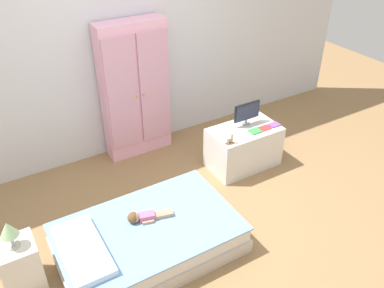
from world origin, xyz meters
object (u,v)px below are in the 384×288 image
wardrobe (135,91)px  rocking_horse_toy (230,139)px  tv_stand (243,147)px  tv_monitor (247,112)px  table_lamp (8,230)px  bed (149,238)px  nightstand (21,266)px  book_green (255,131)px  doll (142,217)px  book_red (265,128)px  book_purple (274,125)px

wardrobe → rocking_horse_toy: (0.56, -1.03, -0.25)m
tv_stand → tv_monitor: tv_monitor is taller
rocking_horse_toy → table_lamp: bearing=-172.5°
bed → nightstand: (-1.00, 0.18, 0.08)m
tv_stand → book_green: book_green is taller
nightstand → table_lamp: (0.00, 0.00, 0.38)m
table_lamp → wardrobe: bearing=39.7°
bed → doll: (-0.01, 0.09, 0.18)m
book_red → book_purple: (0.13, 0.00, 0.00)m
book_green → rocking_horse_toy: bearing=-172.1°
bed → wardrobe: size_ratio=0.98×
nightstand → wardrobe: (1.58, 1.31, 0.55)m
tv_monitor → book_red: bearing=-56.0°
table_lamp → bed: bearing=-10.0°
doll → bed: bearing=-84.5°
table_lamp → rocking_horse_toy: size_ratio=2.12×
wardrobe → bed: bearing=-111.5°
nightstand → book_red: book_red is taller
nightstand → book_green: bearing=7.6°
table_lamp → rocking_horse_toy: bearing=7.5°
doll → table_lamp: 1.03m
tv_monitor → book_green: size_ratio=2.59×
book_purple → tv_monitor: bearing=144.4°
nightstand → tv_monitor: bearing=11.4°
tv_stand → book_red: book_red is taller
bed → book_purple: bearing=16.0°
bed → wardrobe: (0.59, 1.49, 0.63)m
tv_stand → table_lamp: bearing=-170.0°
bed → tv_stand: tv_stand is taller
rocking_horse_toy → book_purple: size_ratio=0.95×
table_lamp → tv_monitor: tv_monitor is taller
table_lamp → wardrobe: 2.06m
nightstand → rocking_horse_toy: (2.15, 0.28, 0.30)m
wardrobe → book_purple: size_ratio=13.25×
rocking_horse_toy → book_red: size_ratio=0.94×
doll → wardrobe: size_ratio=0.25×
table_lamp → wardrobe: size_ratio=0.15×
tv_stand → book_red: bearing=-27.9°
book_green → book_red: (0.13, 0.00, -0.00)m
book_purple → tv_stand: bearing=162.4°
tv_monitor → book_purple: bearing=-35.6°
table_lamp → book_green: 2.53m
book_purple → wardrobe: bearing=140.4°
bed → doll: size_ratio=3.87×
rocking_horse_toy → tv_stand: bearing=26.7°
doll → tv_stand: 1.55m
book_green → book_purple: 0.26m
tv_stand → wardrobe: bearing=134.5°
nightstand → book_red: (2.64, 0.33, 0.26)m
table_lamp → tv_monitor: (2.52, 0.51, 0.02)m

